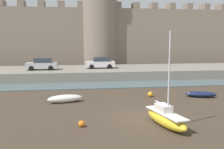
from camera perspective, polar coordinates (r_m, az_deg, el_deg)
The scene contains 11 objects.
ground_plane at distance 18.72m, azimuth 6.22°, elevation -9.32°, with size 160.00×160.00×0.00m, color #423528.
water_channel at distance 31.21m, azimuth 0.29°, elevation -2.26°, with size 80.00×4.50×0.10m, color slate.
quay_road at distance 38.23m, azimuth -1.29°, elevation 0.48°, with size 70.13×10.00×1.28m, color gray.
castle at distance 48.20m, azimuth -2.79°, elevation 9.41°, with size 65.38×7.25×18.84m.
rowboat_foreground_left at distance 26.19m, azimuth 18.77°, elevation -4.06°, with size 2.98×1.73×0.57m.
rowboat_foreground_centre at distance 23.15m, azimuth -10.17°, elevation -5.15°, with size 3.14×1.50×0.68m.
sailboat_near_channel_right at distance 17.03m, azimuth 11.62°, elevation -9.20°, with size 1.96×4.28×5.97m.
mooring_buoy_near_shore at distance 16.78m, azimuth -6.65°, elevation -10.61°, with size 0.41×0.41×0.41m, color orange.
mooring_buoy_off_centre at distance 25.24m, azimuth 8.34°, elevation -4.29°, with size 0.50×0.50×0.50m, color orange.
car_quay_east at distance 37.78m, azimuth -2.52°, elevation 2.55°, with size 4.14×1.95×1.62m.
car_quay_centre_west at distance 36.99m, azimuth -14.97°, elevation 2.18°, with size 4.14×1.95×1.62m.
Camera 1 is at (-4.49, -17.32, 5.48)m, focal length 42.00 mm.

